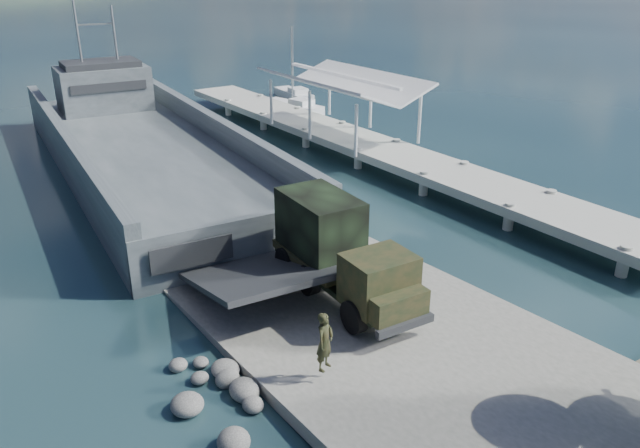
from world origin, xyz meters
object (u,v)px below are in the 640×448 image
(soldier, at_px, (325,353))
(sailboat_far, at_px, (294,95))
(landing_craft, at_px, (146,157))
(pier, at_px, (352,131))
(sailboat_near, at_px, (294,108))
(military_truck, at_px, (338,250))

(soldier, bearing_deg, sailboat_far, 33.14)
(landing_craft, xyz_separation_m, sailboat_far, (19.62, 13.42, -0.55))
(pier, xyz_separation_m, sailboat_near, (3.64, 12.99, -1.20))
(sailboat_far, bearing_deg, landing_craft, -138.55)
(soldier, bearing_deg, pier, 25.26)
(pier, xyz_separation_m, sailboat_far, (6.71, 17.73, -1.23))
(landing_craft, height_order, soldier, landing_craft)
(sailboat_near, bearing_deg, soldier, -133.34)
(sailboat_near, relative_size, sailboat_far, 1.08)
(landing_craft, relative_size, sailboat_near, 5.16)
(pier, relative_size, sailboat_far, 6.40)
(sailboat_far, bearing_deg, military_truck, -113.11)
(pier, bearing_deg, sailboat_near, 74.36)
(pier, height_order, sailboat_far, sailboat_far)
(military_truck, relative_size, sailboat_near, 1.04)
(military_truck, relative_size, soldier, 4.07)
(military_truck, height_order, sailboat_far, sailboat_far)
(landing_craft, bearing_deg, pier, -12.96)
(pier, relative_size, landing_craft, 1.15)
(military_truck, height_order, sailboat_near, sailboat_near)
(pier, xyz_separation_m, landing_craft, (-12.91, 4.31, -0.69))
(pier, distance_m, landing_craft, 13.62)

